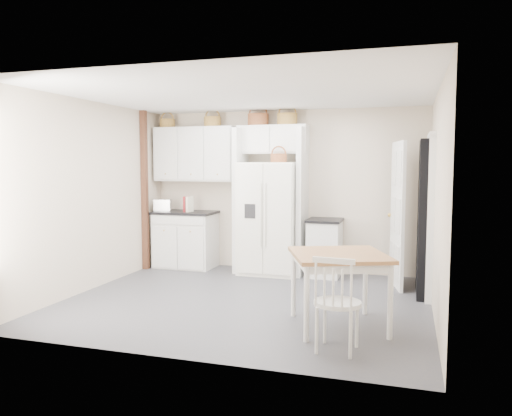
% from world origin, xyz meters
% --- Properties ---
extents(floor, '(4.50, 4.50, 0.00)m').
position_xyz_m(floor, '(0.00, 0.00, 0.00)').
color(floor, '#474747').
rests_on(floor, ground).
extents(ceiling, '(4.50, 4.50, 0.00)m').
position_xyz_m(ceiling, '(0.00, 0.00, 2.60)').
color(ceiling, white).
rests_on(ceiling, wall_back).
extents(wall_back, '(4.50, 0.00, 4.50)m').
position_xyz_m(wall_back, '(0.00, 2.00, 1.30)').
color(wall_back, beige).
rests_on(wall_back, floor).
extents(wall_left, '(0.00, 4.00, 4.00)m').
position_xyz_m(wall_left, '(-2.25, 0.00, 1.30)').
color(wall_left, beige).
rests_on(wall_left, floor).
extents(wall_right, '(0.00, 4.00, 4.00)m').
position_xyz_m(wall_right, '(2.25, 0.00, 1.30)').
color(wall_right, beige).
rests_on(wall_right, floor).
extents(refrigerator, '(0.91, 0.73, 1.76)m').
position_xyz_m(refrigerator, '(-0.15, 1.66, 0.88)').
color(refrigerator, white).
rests_on(refrigerator, floor).
extents(base_cab_left, '(0.98, 0.62, 0.90)m').
position_xyz_m(base_cab_left, '(-1.64, 1.70, 0.45)').
color(base_cab_left, silver).
rests_on(base_cab_left, floor).
extents(base_cab_right, '(0.48, 0.58, 0.85)m').
position_xyz_m(base_cab_right, '(0.72, 1.70, 0.43)').
color(base_cab_right, silver).
rests_on(base_cab_right, floor).
extents(dining_table, '(1.24, 1.24, 0.80)m').
position_xyz_m(dining_table, '(1.25, -0.69, 0.40)').
color(dining_table, brown).
rests_on(dining_table, floor).
extents(windsor_chair, '(0.48, 0.44, 0.91)m').
position_xyz_m(windsor_chair, '(1.34, -1.38, 0.45)').
color(windsor_chair, silver).
rests_on(windsor_chair, floor).
extents(counter_left, '(1.02, 0.66, 0.04)m').
position_xyz_m(counter_left, '(-1.64, 1.70, 0.92)').
color(counter_left, black).
rests_on(counter_left, base_cab_left).
extents(counter_right, '(0.52, 0.62, 0.04)m').
position_xyz_m(counter_right, '(0.72, 1.70, 0.87)').
color(counter_right, black).
rests_on(counter_right, base_cab_right).
extents(toaster, '(0.31, 0.22, 0.20)m').
position_xyz_m(toaster, '(-2.02, 1.64, 1.04)').
color(toaster, silver).
rests_on(toaster, counter_left).
extents(cookbook_red, '(0.06, 0.18, 0.26)m').
position_xyz_m(cookbook_red, '(-1.57, 1.62, 1.07)').
color(cookbook_red, maroon).
rests_on(cookbook_red, counter_left).
extents(cookbook_cream, '(0.07, 0.18, 0.26)m').
position_xyz_m(cookbook_cream, '(-1.52, 1.62, 1.07)').
color(cookbook_cream, white).
rests_on(cookbook_cream, counter_left).
extents(basket_upper_a, '(0.26, 0.26, 0.15)m').
position_xyz_m(basket_upper_a, '(-2.01, 1.83, 2.42)').
color(basket_upper_a, brown).
rests_on(basket_upper_a, upper_cabinet).
extents(basket_upper_c, '(0.28, 0.28, 0.16)m').
position_xyz_m(basket_upper_c, '(-1.19, 1.83, 2.43)').
color(basket_upper_c, brown).
rests_on(basket_upper_c, upper_cabinet).
extents(basket_bridge_a, '(0.34, 0.34, 0.19)m').
position_xyz_m(basket_bridge_a, '(-0.40, 1.83, 2.45)').
color(basket_bridge_a, '#553118').
rests_on(basket_bridge_a, bridge_cabinet).
extents(basket_bridge_b, '(0.32, 0.32, 0.18)m').
position_xyz_m(basket_bridge_b, '(0.08, 1.83, 2.44)').
color(basket_bridge_b, brown).
rests_on(basket_bridge_b, bridge_cabinet).
extents(basket_fridge_b, '(0.25, 0.25, 0.14)m').
position_xyz_m(basket_fridge_b, '(0.01, 1.56, 1.83)').
color(basket_fridge_b, '#553118').
rests_on(basket_fridge_b, refrigerator).
extents(upper_cabinet, '(1.40, 0.34, 0.90)m').
position_xyz_m(upper_cabinet, '(-1.50, 1.83, 1.90)').
color(upper_cabinet, silver).
rests_on(upper_cabinet, wall_back).
extents(bridge_cabinet, '(1.12, 0.34, 0.45)m').
position_xyz_m(bridge_cabinet, '(-0.15, 1.83, 2.12)').
color(bridge_cabinet, silver).
rests_on(bridge_cabinet, wall_back).
extents(fridge_panel_left, '(0.08, 0.60, 2.30)m').
position_xyz_m(fridge_panel_left, '(-0.66, 1.70, 1.15)').
color(fridge_panel_left, silver).
rests_on(fridge_panel_left, floor).
extents(fridge_panel_right, '(0.08, 0.60, 2.30)m').
position_xyz_m(fridge_panel_right, '(0.36, 1.70, 1.15)').
color(fridge_panel_right, silver).
rests_on(fridge_panel_right, floor).
extents(trim_post, '(0.09, 0.09, 2.60)m').
position_xyz_m(trim_post, '(-2.20, 1.35, 1.30)').
color(trim_post, '#432110').
rests_on(trim_post, floor).
extents(doorway_void, '(0.18, 0.85, 2.05)m').
position_xyz_m(doorway_void, '(2.16, 1.00, 1.02)').
color(doorway_void, black).
rests_on(doorway_void, floor).
extents(door_slab, '(0.21, 0.79, 2.05)m').
position_xyz_m(door_slab, '(1.80, 1.33, 1.02)').
color(door_slab, white).
rests_on(door_slab, floor).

